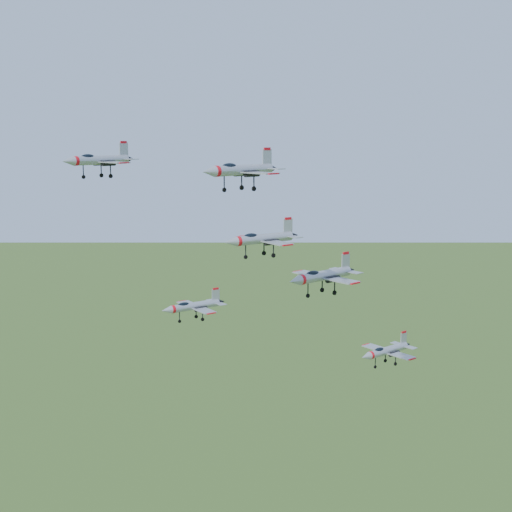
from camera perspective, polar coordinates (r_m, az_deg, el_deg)
jet_lead at (r=102.13m, az=-12.48°, el=7.52°), size 12.01×10.08×3.22m
jet_left_high at (r=97.31m, az=-1.24°, el=6.91°), size 13.79×11.46×3.68m
jet_right_high at (r=84.40m, az=0.46°, el=1.41°), size 10.71×8.83×2.87m
jet_left_low at (r=114.78m, az=-5.05°, el=-4.00°), size 11.62×9.59×3.11m
jet_right_low at (r=95.33m, az=5.34°, el=-1.56°), size 12.66×10.48×3.38m
jet_trail at (r=127.97m, az=10.37°, el=-7.46°), size 12.81×10.54×3.43m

